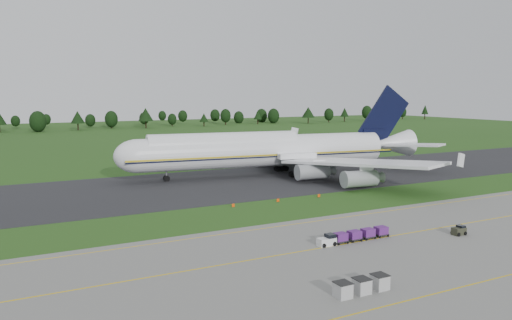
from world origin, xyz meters
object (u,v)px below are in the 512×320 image
utility_cart (459,231)px  edge_markers (278,200)px  aircraft (271,150)px  baggage_train (353,236)px  uld_row (362,286)px

utility_cart → edge_markers: utility_cart is taller
aircraft → baggage_train: (-17.30, -54.96, -5.65)m
utility_cart → uld_row: 28.29m
aircraft → edge_markers: bearing=-116.3°
uld_row → baggage_train: bearing=54.6°
baggage_train → uld_row: 18.39m
edge_markers → utility_cart: bearing=-68.8°
baggage_train → edge_markers: 27.16m
utility_cart → edge_markers: bearing=111.2°
utility_cart → edge_markers: 33.77m
uld_row → edge_markers: size_ratio=0.33×
aircraft → utility_cart: 59.83m
aircraft → uld_row: 75.54m
baggage_train → uld_row: bearing=-125.4°
aircraft → baggage_train: aircraft is taller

